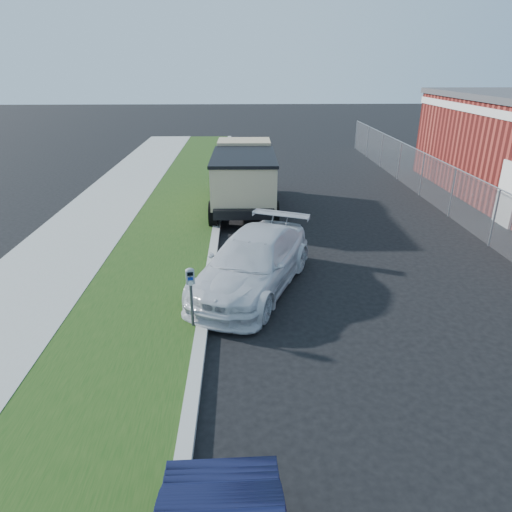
{
  "coord_description": "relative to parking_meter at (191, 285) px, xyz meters",
  "views": [
    {
      "loc": [
        -1.73,
        -9.06,
        5.23
      ],
      "look_at": [
        -1.4,
        1.0,
        1.0
      ],
      "focal_mm": 32.0,
      "sensor_mm": 36.0,
      "label": 1
    }
  ],
  "objects": [
    {
      "name": "streetside",
      "position": [
        -2.77,
        2.67,
        -1.02
      ],
      "size": [
        6.12,
        50.0,
        0.15
      ],
      "color": "gray",
      "rests_on": "ground"
    },
    {
      "name": "parking_meter",
      "position": [
        0.0,
        0.0,
        0.0
      ],
      "size": [
        0.2,
        0.15,
        1.33
      ],
      "rotation": [
        0.0,
        0.0,
        0.17
      ],
      "color": "#3F4247",
      "rests_on": "ground"
    },
    {
      "name": "chainlink_fence",
      "position": [
        8.79,
        7.67,
        0.17
      ],
      "size": [
        0.06,
        30.06,
        30.0
      ],
      "color": "slate",
      "rests_on": "ground"
    },
    {
      "name": "white_wagon",
      "position": [
        1.35,
        2.06,
        -0.39
      ],
      "size": [
        3.64,
        5.19,
        1.39
      ],
      "primitive_type": "imported",
      "rotation": [
        0.0,
        0.0,
        -0.39
      ],
      "color": "silver",
      "rests_on": "ground"
    },
    {
      "name": "ground",
      "position": [
        2.79,
        0.67,
        -1.09
      ],
      "size": [
        120.0,
        120.0,
        0.0
      ],
      "primitive_type": "plane",
      "color": "black",
      "rests_on": "ground"
    },
    {
      "name": "dump_truck",
      "position": [
        1.17,
        9.13,
        0.23
      ],
      "size": [
        2.47,
        6.02,
        2.34
      ],
      "rotation": [
        0.0,
        0.0,
        -0.01
      ],
      "color": "black",
      "rests_on": "ground"
    }
  ]
}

